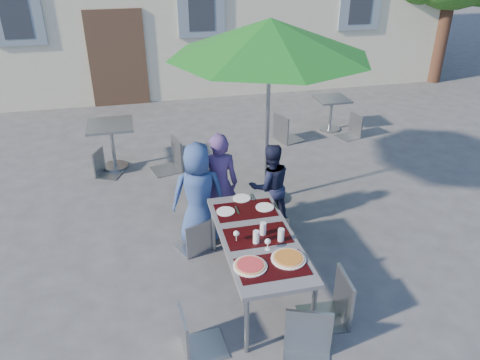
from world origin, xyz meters
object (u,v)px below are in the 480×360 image
object	(u,v)px
pizza_near_left	(250,266)
bg_chair_l_0	(102,149)
pizza_near_right	(288,258)
chair_0	(195,217)
bg_chair_r_0	(170,136)
cafe_table_1	(331,109)
dining_table	(257,240)
chair_1	(243,199)
cafe_table_0	(112,137)
chair_3	(192,309)
chair_4	(337,272)
child_1	(219,184)
chair_2	(272,210)
patio_umbrella	(270,39)
child_0	(198,195)
bg_chair_l_1	(286,111)
bg_chair_r_1	(354,113)
child_2	(270,186)
chair_5	(311,315)

from	to	relation	value
pizza_near_left	bg_chair_l_0	bearing A→B (deg)	111.43
pizza_near_right	chair_0	xyz separation A→B (m)	(-0.76, 1.38, -0.25)
bg_chair_r_0	cafe_table_1	size ratio (longest dim) A/B	1.52
dining_table	bg_chair_r_0	bearing A→B (deg)	100.39
pizza_near_left	pizza_near_right	xyz separation A→B (m)	(0.41, 0.02, 0.00)
chair_1	cafe_table_0	xyz separation A→B (m)	(-1.71, 2.52, 0.04)
pizza_near_right	chair_3	size ratio (longest dim) A/B	0.38
chair_4	cafe_table_1	world-z (taller)	chair_4
pizza_near_left	child_1	world-z (taller)	child_1
bg_chair_r_0	chair_0	bearing A→B (deg)	-88.75
chair_2	bg_chair_l_0	xyz separation A→B (m)	(-2.17, 2.67, -0.08)
cafe_table_0	bg_chair_l_0	size ratio (longest dim) A/B	0.97
patio_umbrella	child_1	bearing A→B (deg)	-142.85
child_0	chair_1	world-z (taller)	child_0
chair_3	bg_chair_r_0	size ratio (longest dim) A/B	0.89
cafe_table_1	child_0	bearing A→B (deg)	-134.54
chair_0	bg_chair_l_0	bearing A→B (deg)	115.29
child_0	cafe_table_0	world-z (taller)	child_0
chair_4	bg_chair_l_1	xyz separation A→B (m)	(1.04, 4.76, -0.00)
chair_4	bg_chair_r_0	size ratio (longest dim) A/B	1.00
patio_umbrella	bg_chair_r_1	distance (m)	3.73
pizza_near_right	chair_0	bearing A→B (deg)	118.71
cafe_table_1	child_2	bearing A→B (deg)	-125.70
chair_0	child_1	bearing A→B (deg)	46.11
chair_0	bg_chair_l_1	distance (m)	3.94
child_0	chair_5	bearing A→B (deg)	109.25
chair_1	chair_2	xyz separation A→B (m)	(0.29, -0.40, 0.02)
child_2	pizza_near_left	bearing A→B (deg)	65.05
cafe_table_0	cafe_table_1	size ratio (longest dim) A/B	1.19
bg_chair_l_1	child_1	bearing A→B (deg)	-123.87
chair_1	cafe_table_1	distance (m)	4.28
child_0	bg_chair_r_0	xyz separation A→B (m)	(-0.14, 2.25, -0.08)
chair_3	cafe_table_1	world-z (taller)	chair_3
patio_umbrella	bg_chair_l_1	distance (m)	3.02
child_1	chair_0	size ratio (longest dim) A/B	1.64
chair_5	child_0	bearing A→B (deg)	106.61
patio_umbrella	bg_chair_r_0	xyz separation A→B (m)	(-1.30, 1.43, -1.83)
chair_5	chair_1	bearing A→B (deg)	91.85
chair_3	cafe_table_1	xyz separation A→B (m)	(3.65, 5.21, -0.10)
chair_3	cafe_table_1	distance (m)	6.37
chair_1	child_0	bearing A→B (deg)	-177.80
chair_3	bg_chair_l_1	distance (m)	5.48
pizza_near_right	patio_umbrella	size ratio (longest dim) A/B	0.13
pizza_near_right	bg_chair_r_1	xyz separation A→B (m)	(2.91, 4.50, -0.27)
pizza_near_left	cafe_table_0	distance (m)	4.41
chair_5	child_2	bearing A→B (deg)	81.98
chair_4	patio_umbrella	xyz separation A→B (m)	(0.01, 2.59, 1.83)
child_2	bg_chair_l_1	size ratio (longest dim) A/B	1.17
child_1	cafe_table_0	bearing A→B (deg)	-51.59
child_0	cafe_table_0	bearing A→B (deg)	-63.76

